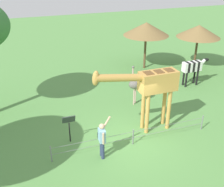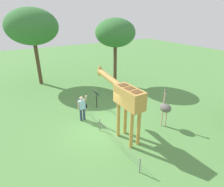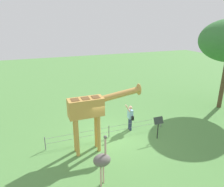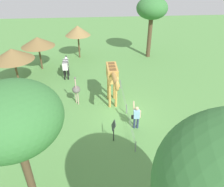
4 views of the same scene
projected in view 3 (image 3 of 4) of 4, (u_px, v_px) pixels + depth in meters
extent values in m
plane|color=#568E47|center=(110.00, 139.00, 11.95)|extent=(60.00, 60.00, 0.00)
cylinder|color=#C69347|center=(96.00, 130.00, 10.93)|extent=(0.18, 0.18, 1.98)
cylinder|color=#C69347|center=(99.00, 134.00, 10.54)|extent=(0.18, 0.18, 1.98)
cylinder|color=#C69347|center=(75.00, 134.00, 10.54)|extent=(0.18, 0.18, 1.98)
cylinder|color=#C69347|center=(77.00, 138.00, 10.16)|extent=(0.18, 0.18, 1.98)
cube|color=#C69347|center=(86.00, 107.00, 10.07)|extent=(1.71, 0.72, 0.90)
cube|color=brown|center=(96.00, 97.00, 10.10)|extent=(0.37, 0.45, 0.02)
cube|color=brown|center=(85.00, 98.00, 9.92)|extent=(0.37, 0.45, 0.02)
cube|color=brown|center=(75.00, 100.00, 9.74)|extent=(0.37, 0.45, 0.02)
cylinder|color=#C69347|center=(119.00, 95.00, 10.54)|extent=(2.30, 0.35, 0.61)
ellipsoid|color=#C69347|center=(139.00, 89.00, 10.89)|extent=(0.36, 0.27, 0.67)
cylinder|color=brown|center=(138.00, 86.00, 10.88)|extent=(0.05, 0.05, 0.14)
cylinder|color=brown|center=(140.00, 86.00, 10.78)|extent=(0.05, 0.05, 0.14)
cylinder|color=navy|center=(131.00, 125.00, 12.74)|extent=(0.14, 0.14, 0.78)
cylinder|color=navy|center=(129.00, 123.00, 12.92)|extent=(0.14, 0.14, 0.78)
cube|color=#8CBFE0|center=(130.00, 114.00, 12.61)|extent=(0.26, 0.37, 0.55)
sphere|color=#D8AD8C|center=(130.00, 108.00, 12.48)|extent=(0.22, 0.22, 0.22)
cylinder|color=#D8AD8C|center=(128.00, 108.00, 12.25)|extent=(0.35, 0.10, 0.51)
cylinder|color=#D8AD8C|center=(129.00, 113.00, 12.81)|extent=(0.08, 0.08, 0.50)
cube|color=black|center=(132.00, 118.00, 12.49)|extent=(0.13, 0.21, 0.24)
cylinder|color=#CC9E93|center=(103.00, 174.00, 8.57)|extent=(0.07, 0.07, 0.90)
cylinder|color=#CC9E93|center=(101.00, 177.00, 8.37)|extent=(0.07, 0.07, 0.90)
ellipsoid|color=#66605B|center=(102.00, 160.00, 8.23)|extent=(0.70, 0.56, 0.49)
cylinder|color=#CC9E93|center=(105.00, 147.00, 8.10)|extent=(0.08, 0.08, 0.80)
sphere|color=#66605B|center=(105.00, 137.00, 7.96)|extent=(0.14, 0.14, 0.14)
cylinder|color=brown|center=(223.00, 84.00, 15.75)|extent=(0.32, 0.32, 3.75)
cylinder|color=black|center=(158.00, 131.00, 11.84)|extent=(0.06, 0.06, 0.95)
cube|color=#333D38|center=(159.00, 120.00, 11.63)|extent=(0.56, 0.21, 0.38)
cylinder|color=slate|center=(45.00, 143.00, 10.81)|extent=(0.05, 0.05, 0.75)
cylinder|color=slate|center=(109.00, 131.00, 11.99)|extent=(0.05, 0.05, 0.75)
cylinder|color=slate|center=(161.00, 121.00, 13.18)|extent=(0.05, 0.05, 0.75)
cube|color=slate|center=(109.00, 127.00, 11.91)|extent=(7.00, 0.01, 0.01)
cube|color=slate|center=(109.00, 132.00, 12.01)|extent=(7.00, 0.01, 0.01)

